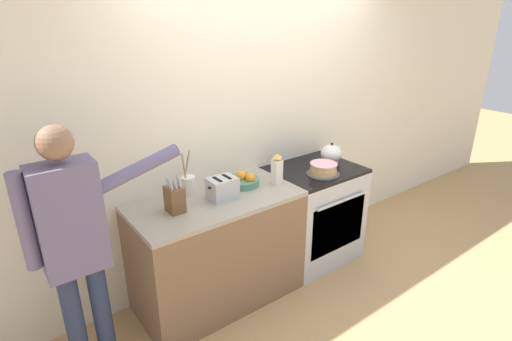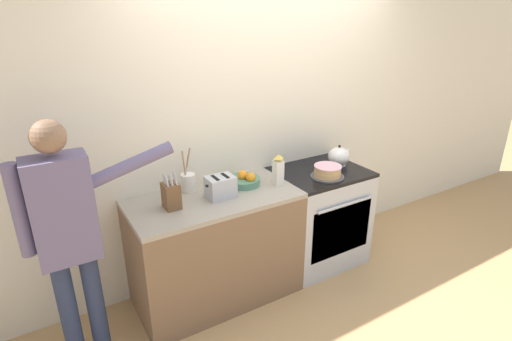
{
  "view_description": "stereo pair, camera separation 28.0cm",
  "coord_description": "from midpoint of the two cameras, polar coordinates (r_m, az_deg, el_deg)",
  "views": [
    {
      "loc": [
        -2.06,
        -1.99,
        2.16
      ],
      "look_at": [
        -0.36,
        0.29,
        1.03
      ],
      "focal_mm": 28.0,
      "sensor_mm": 36.0,
      "label": 1
    },
    {
      "loc": [
        -1.83,
        -2.14,
        2.16
      ],
      "look_at": [
        -0.36,
        0.29,
        1.03
      ],
      "focal_mm": 28.0,
      "sensor_mm": 36.0,
      "label": 2
    }
  ],
  "objects": [
    {
      "name": "wall_back",
      "position": [
        3.45,
        -1.28,
        7.18
      ],
      "size": [
        8.0,
        0.04,
        2.6
      ],
      "color": "silver",
      "rests_on": "ground_plane"
    },
    {
      "name": "layer_cake",
      "position": [
        3.38,
        7.28,
        0.15
      ],
      "size": [
        0.28,
        0.28,
        0.1
      ],
      "color": "#4C4C51",
      "rests_on": "stove_range"
    },
    {
      "name": "knife_block",
      "position": [
        2.81,
        -14.37,
        -3.99
      ],
      "size": [
        0.11,
        0.13,
        0.27
      ],
      "color": "brown",
      "rests_on": "counter_cabinet"
    },
    {
      "name": "toaster",
      "position": [
        2.94,
        -7.55,
        -2.58
      ],
      "size": [
        0.22,
        0.16,
        0.16
      ],
      "color": "#B7BABF",
      "rests_on": "counter_cabinet"
    },
    {
      "name": "tea_kettle",
      "position": [
        3.67,
        8.6,
        2.35
      ],
      "size": [
        0.23,
        0.19,
        0.19
      ],
      "color": "white",
      "rests_on": "stove_range"
    },
    {
      "name": "fruit_bowl",
      "position": [
        3.16,
        -4.37,
        -1.5
      ],
      "size": [
        0.26,
        0.26,
        0.12
      ],
      "color": "#4C7F66",
      "rests_on": "counter_cabinet"
    },
    {
      "name": "person_baker",
      "position": [
        2.55,
        -27.4,
        -8.7
      ],
      "size": [
        0.93,
        0.2,
        1.64
      ],
      "rotation": [
        0.0,
        0.0,
        -0.24
      ],
      "color": "#283351",
      "rests_on": "ground_plane"
    },
    {
      "name": "ground_plane",
      "position": [
        3.57,
        5.3,
        -15.79
      ],
      "size": [
        16.0,
        16.0,
        0.0
      ],
      "primitive_type": "plane",
      "color": "tan"
    },
    {
      "name": "utensil_crock",
      "position": [
        3.05,
        -12.29,
        -2.02
      ],
      "size": [
        0.11,
        0.11,
        0.34
      ],
      "color": "silver",
      "rests_on": "counter_cabinet"
    },
    {
      "name": "stove_range",
      "position": [
        3.71,
        5.96,
        -6.12
      ],
      "size": [
        0.77,
        0.67,
        0.88
      ],
      "color": "#B7BABF",
      "rests_on": "ground_plane"
    },
    {
      "name": "counter_cabinet",
      "position": [
        3.19,
        -8.05,
        -11.22
      ],
      "size": [
        1.27,
        0.64,
        0.88
      ],
      "color": "brown",
      "rests_on": "ground_plane"
    },
    {
      "name": "milk_carton",
      "position": [
        3.15,
        0.47,
        0.1
      ],
      "size": [
        0.07,
        0.07,
        0.25
      ],
      "color": "white",
      "rests_on": "counter_cabinet"
    }
  ]
}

